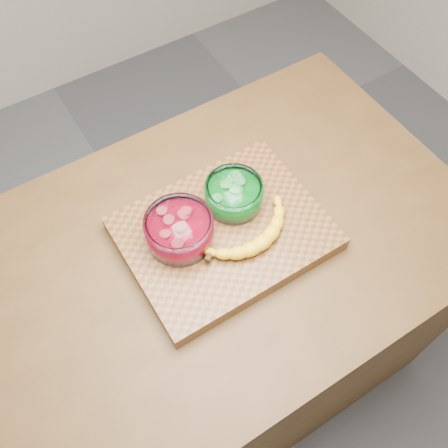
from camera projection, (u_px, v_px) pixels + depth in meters
ground at (224, 356)px, 1.93m from camera, size 3.50×3.50×0.00m
counter at (224, 312)px, 1.55m from camera, size 1.20×0.80×0.90m
cutting_board at (224, 233)px, 1.15m from camera, size 0.45×0.35×0.04m
bowl_red at (179, 230)px, 1.09m from camera, size 0.15×0.15×0.07m
bowl_green at (234, 194)px, 1.14m from camera, size 0.13×0.13×0.06m
banana at (250, 232)px, 1.11m from camera, size 0.26×0.13×0.04m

